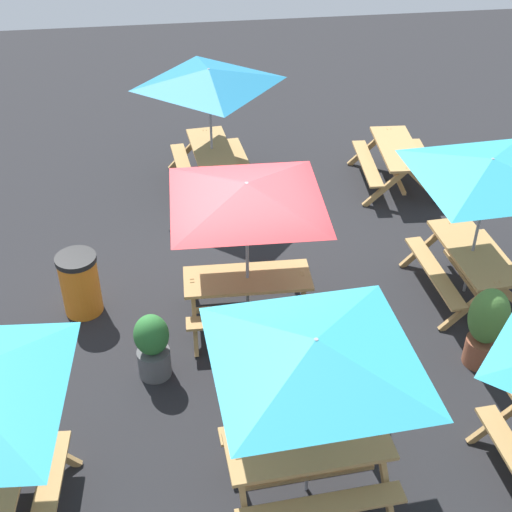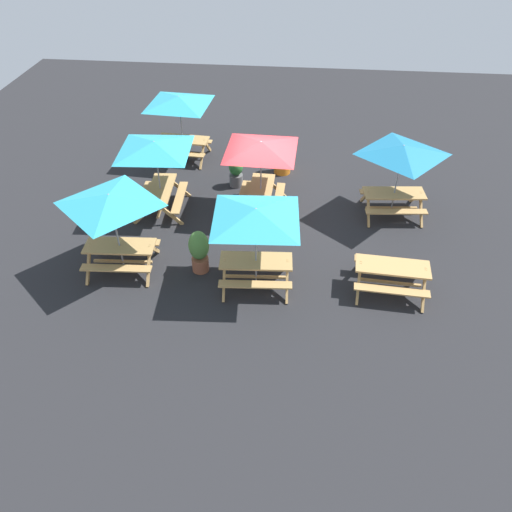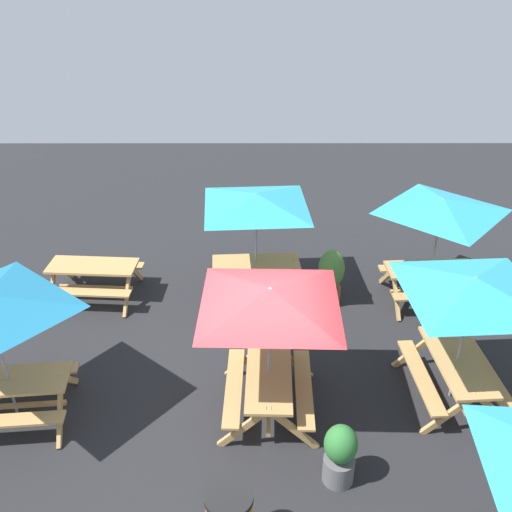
{
  "view_description": "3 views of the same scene",
  "coord_description": "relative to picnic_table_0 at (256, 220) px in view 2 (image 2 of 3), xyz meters",
  "views": [
    {
      "loc": [
        -8.23,
        0.96,
        6.9
      ],
      "look_at": [
        -0.03,
        -0.15,
        0.9
      ],
      "focal_mm": 50.0,
      "sensor_mm": 36.0,
      "label": 1
    },
    {
      "loc": [
        0.81,
        -12.87,
        8.62
      ],
      "look_at": [
        -0.14,
        -3.39,
        0.9
      ],
      "focal_mm": 35.0,
      "sensor_mm": 36.0,
      "label": 2
    },
    {
      "loc": [
        -0.12,
        6.8,
        6.67
      ],
      "look_at": [
        -0.14,
        -3.39,
        0.9
      ],
      "focal_mm": 40.0,
      "sensor_mm": 36.0,
      "label": 3
    }
  ],
  "objects": [
    {
      "name": "picnic_table_5",
      "position": [
        3.36,
        0.12,
        -1.43
      ],
      "size": [
        1.88,
        1.63,
        0.81
      ],
      "rotation": [
        0.0,
        0.0,
        -0.07
      ],
      "color": "tan",
      "rests_on": "ground"
    },
    {
      "name": "picnic_table_2",
      "position": [
        3.78,
        3.57,
        0.0
      ],
      "size": [
        2.17,
        2.17,
        2.34
      ],
      "rotation": [
        0.0,
        0.0,
        0.09
      ],
      "color": "tan",
      "rests_on": "ground"
    },
    {
      "name": "picnic_table_6",
      "position": [
        -0.2,
        3.4,
        0.0
      ],
      "size": [
        2.83,
        2.83,
        2.34
      ],
      "rotation": [
        0.0,
        0.0,
        1.54
      ],
      "color": "tan",
      "rests_on": "ground"
    },
    {
      "name": "trash_bin_orange",
      "position": [
        0.33,
        5.79,
        -1.49
      ],
      "size": [
        0.59,
        0.59,
        0.98
      ],
      "color": "orange",
      "rests_on": "ground"
    },
    {
      "name": "picnic_table_1",
      "position": [
        -3.25,
        6.47,
        0.0
      ],
      "size": [
        2.82,
        2.82,
        2.34
      ],
      "rotation": [
        0.0,
        0.0,
        -0.07
      ],
      "color": "tan",
      "rests_on": "ground"
    },
    {
      "name": "picnic_table_3",
      "position": [
        -3.56,
        0.26,
        0.0
      ],
      "size": [
        2.11,
        2.11,
        2.34
      ],
      "rotation": [
        0.0,
        0.0,
        0.06
      ],
      "color": "tan",
      "rests_on": "ground"
    },
    {
      "name": "ground_plane",
      "position": [
        0.14,
        3.39,
        -1.99
      ],
      "size": [
        26.71,
        26.71,
        0.0
      ],
      "primitive_type": "plane",
      "color": "#232326",
      "rests_on": "ground"
    },
    {
      "name": "potted_plant_1",
      "position": [
        -1.14,
        4.77,
        -1.49
      ],
      "size": [
        0.46,
        0.46,
        0.98
      ],
      "color": "#59595B",
      "rests_on": "ground"
    },
    {
      "name": "picnic_table_4",
      "position": [
        -3.21,
        3.11,
        0.0
      ],
      "size": [
        2.82,
        2.82,
        2.34
      ],
      "rotation": [
        0.0,
        0.0,
        1.63
      ],
      "color": "tan",
      "rests_on": "ground"
    },
    {
      "name": "potted_plant_0",
      "position": [
        -1.51,
        0.39,
        -1.33
      ],
      "size": [
        0.53,
        0.53,
        1.23
      ],
      "color": "#935138",
      "rests_on": "ground"
    },
    {
      "name": "picnic_table_0",
      "position": [
        0.0,
        0.0,
        0.0
      ],
      "size": [
        2.82,
        2.82,
        2.34
      ],
      "rotation": [
        0.0,
        0.0,
        0.06
      ],
      "color": "tan",
      "rests_on": "ground"
    }
  ]
}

